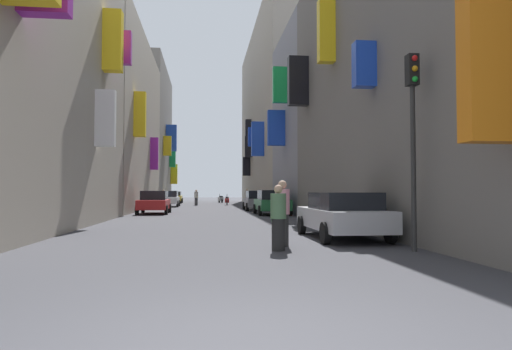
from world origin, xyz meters
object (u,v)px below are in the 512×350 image
object	(u,v)px
pedestrian_near_left	(163,199)
pedestrian_crossing	(247,197)
scooter_green	(279,215)
traffic_light_near_corner	(413,118)
scooter_silver	(221,199)
pedestrian_mid_street	(282,213)
parked_car_yellow	(175,197)
parked_car_red	(154,202)
pedestrian_far_away	(196,198)
parked_car_green	(272,202)
parked_car_silver	(342,214)
parked_car_white	(169,198)
scooter_red	(227,201)
parked_car_grey	(258,200)
pedestrian_near_right	(278,218)

from	to	relation	value
pedestrian_near_left	pedestrian_crossing	bearing A→B (deg)	43.69
scooter_green	traffic_light_near_corner	bearing A→B (deg)	-75.64
scooter_silver	pedestrian_mid_street	size ratio (longest dim) A/B	1.06
scooter_green	parked_car_yellow	bearing A→B (deg)	100.19
parked_car_red	pedestrian_far_away	distance (m)	16.69
parked_car_green	parked_car_silver	size ratio (longest dim) A/B	0.89
parked_car_red	scooter_silver	world-z (taller)	parked_car_red
parked_car_silver	scooter_silver	xyz separation A→B (m)	(-2.16, 42.37, -0.28)
parked_car_silver	pedestrian_near_left	world-z (taller)	pedestrian_near_left
pedestrian_near_left	traffic_light_near_corner	distance (m)	28.72
scooter_silver	pedestrian_mid_street	bearing A→B (deg)	-89.96
parked_car_white	pedestrian_crossing	size ratio (longest dim) A/B	2.45
pedestrian_crossing	traffic_light_near_corner	bearing A→B (deg)	-88.88
scooter_red	scooter_green	distance (m)	28.97
pedestrian_far_away	scooter_green	bearing A→B (deg)	-82.20
parked_car_grey	parked_car_yellow	distance (m)	22.15
traffic_light_near_corner	parked_car_white	bearing A→B (deg)	104.31
parked_car_red	pedestrian_crossing	bearing A→B (deg)	64.59
pedestrian_mid_street	parked_car_green	bearing A→B (deg)	82.36
pedestrian_near_left	pedestrian_mid_street	world-z (taller)	pedestrian_mid_street
scooter_red	parked_car_white	bearing A→B (deg)	-140.94
parked_car_silver	parked_car_grey	bearing A→B (deg)	90.53
parked_car_silver	pedestrian_far_away	size ratio (longest dim) A/B	2.80
pedestrian_near_right	pedestrian_mid_street	size ratio (longest dim) A/B	0.93
parked_car_yellow	traffic_light_near_corner	xyz separation A→B (m)	(8.49, -43.99, 2.43)
parked_car_silver	pedestrian_crossing	xyz separation A→B (m)	(0.11, 31.62, 0.09)
parked_car_white	scooter_red	distance (m)	7.20
parked_car_green	pedestrian_far_away	distance (m)	19.25
parked_car_green	parked_car_red	distance (m)	7.58
parked_car_yellow	parked_car_red	size ratio (longest dim) A/B	1.09
parked_car_grey	pedestrian_mid_street	bearing A→B (deg)	-95.09
parked_car_green	scooter_silver	size ratio (longest dim) A/B	2.19
parked_car_grey	pedestrian_far_away	distance (m)	13.26
parked_car_red	parked_car_silver	bearing A→B (deg)	-65.33
parked_car_grey	pedestrian_crossing	world-z (taller)	pedestrian_crossing
parked_car_green	scooter_silver	distance (m)	28.57
parked_car_grey	pedestrian_crossing	xyz separation A→B (m)	(0.30, 11.52, 0.06)
parked_car_silver	pedestrian_near_right	xyz separation A→B (m)	(-2.38, -2.52, 0.04)
pedestrian_far_away	scooter_red	bearing A→B (deg)	18.88
parked_car_yellow	pedestrian_near_left	bearing A→B (deg)	-89.35
parked_car_yellow	pedestrian_near_left	xyz separation A→B (m)	(0.19, -16.60, 0.03)
scooter_green	pedestrian_mid_street	bearing A→B (deg)	-98.72
scooter_silver	pedestrian_far_away	bearing A→B (deg)	-105.94
scooter_silver	pedestrian_mid_street	world-z (taller)	pedestrian_mid_street
pedestrian_near_left	parked_car_grey	bearing A→B (deg)	-30.04
scooter_green	scooter_silver	size ratio (longest dim) A/B	1.03
pedestrian_far_away	pedestrian_near_right	bearing A→B (deg)	-85.74
parked_car_white	pedestrian_mid_street	size ratio (longest dim) A/B	2.39
scooter_red	pedestrian_near_left	size ratio (longest dim) A/B	1.26
parked_car_yellow	pedestrian_near_right	world-z (taller)	pedestrian_near_right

